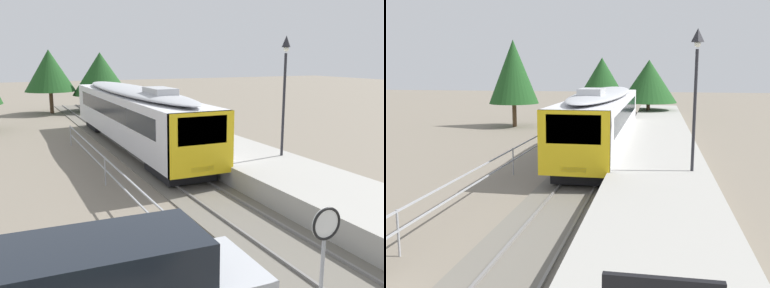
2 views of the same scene
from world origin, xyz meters
The scene contains 9 objects.
ground_plane centered at (-3.00, 22.00, 0.00)m, with size 160.00×160.00×0.00m, color slate.
track_rails centered at (0.00, 22.00, 0.03)m, with size 3.20×60.00×0.14m.
commuter_train centered at (0.00, 27.73, 2.14)m, with size 2.82×18.86×3.74m.
station_platform centered at (3.25, 22.00, 0.45)m, with size 3.90×60.00×0.90m, color #A8A59E.
platform_lamp_mid_platform centered at (4.48, 19.33, 4.62)m, with size 0.34×0.34×5.35m.
carpark_fence centered at (-3.30, 12.00, 0.91)m, with size 0.06×36.06×1.25m.
tree_behind_carpark centered at (-8.88, 37.81, 4.62)m, with size 4.19×4.19×7.28m.
tree_behind_station_far centered at (2.20, 45.73, 3.71)m, with size 5.50×5.50×5.78m.
tree_distant_left centered at (-2.48, 46.35, 4.05)m, with size 4.73×4.73×6.02m.
Camera 2 is at (3.10, 2.49, 4.71)m, focal length 40.61 mm.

